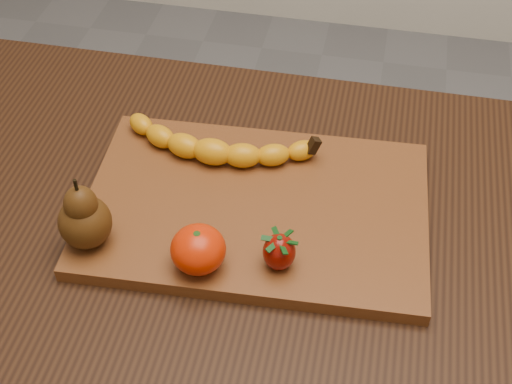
% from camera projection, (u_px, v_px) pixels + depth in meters
% --- Properties ---
extents(table, '(1.00, 0.70, 0.76)m').
position_uv_depth(table, '(204.00, 268.00, 1.01)').
color(table, black).
rests_on(table, ground).
extents(cutting_board, '(0.47, 0.32, 0.02)m').
position_uv_depth(cutting_board, '(256.00, 208.00, 0.95)').
color(cutting_board, brown).
rests_on(cutting_board, table).
extents(banana, '(0.24, 0.07, 0.04)m').
position_uv_depth(banana, '(212.00, 152.00, 0.98)').
color(banana, orange).
rests_on(banana, cutting_board).
extents(pear, '(0.09, 0.09, 0.10)m').
position_uv_depth(pear, '(83.00, 212.00, 0.86)').
color(pear, '#4B2A0C').
rests_on(pear, cutting_board).
extents(mandarin, '(0.07, 0.07, 0.06)m').
position_uv_depth(mandarin, '(198.00, 249.00, 0.85)').
color(mandarin, red).
rests_on(mandarin, cutting_board).
extents(strawberry, '(0.04, 0.04, 0.05)m').
position_uv_depth(strawberry, '(279.00, 251.00, 0.85)').
color(strawberry, '#830B03').
rests_on(strawberry, cutting_board).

